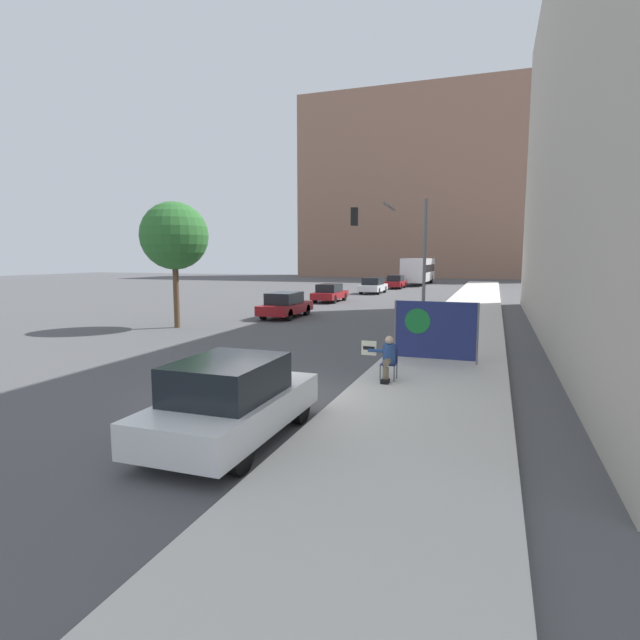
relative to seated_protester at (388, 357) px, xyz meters
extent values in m
plane|color=#4F4F51|center=(-2.46, -2.25, -0.77)|extent=(160.00, 160.00, 0.00)
cube|color=beige|center=(1.14, 12.75, -0.69)|extent=(3.82, 90.00, 0.15)
cube|color=#936B56|center=(-4.46, 75.57, 14.61)|extent=(52.00, 12.00, 30.76)
cylinder|color=#474C56|center=(-0.16, -0.13, -0.41)|extent=(0.03, 0.03, 0.40)
cylinder|color=#474C56|center=(0.21, -0.13, -0.41)|extent=(0.03, 0.03, 0.40)
cylinder|color=#474C56|center=(-0.16, 0.24, -0.41)|extent=(0.03, 0.03, 0.40)
cylinder|color=#474C56|center=(0.21, 0.24, -0.41)|extent=(0.03, 0.03, 0.40)
cube|color=navy|center=(0.02, 0.05, -0.20)|extent=(0.40, 0.40, 0.02)
cube|color=navy|center=(0.02, 0.24, 0.00)|extent=(0.40, 0.02, 0.38)
cylinder|color=#756651|center=(0.02, -0.11, -0.10)|extent=(0.18, 0.42, 0.18)
cylinder|color=#756651|center=(0.02, -0.32, -0.41)|extent=(0.16, 0.16, 0.40)
cube|color=black|center=(0.02, -0.38, -0.56)|extent=(0.20, 0.28, 0.10)
cylinder|color=navy|center=(0.02, 0.08, 0.07)|extent=(0.34, 0.34, 0.52)
sphere|color=beige|center=(0.02, 0.08, 0.44)|extent=(0.22, 0.22, 0.22)
cylinder|color=navy|center=(-0.30, 0.00, 0.15)|extent=(0.45, 0.09, 0.09)
cube|color=#EAE5C6|center=(-0.51, 0.00, 0.21)|extent=(0.41, 0.02, 0.39)
cube|color=black|center=(-0.51, -0.01, 0.21)|extent=(0.31, 0.01, 0.09)
cylinder|color=#424247|center=(-0.12, 3.80, -0.18)|extent=(0.28, 0.28, 0.87)
cylinder|color=navy|center=(-0.12, 3.80, 0.60)|extent=(0.34, 0.34, 0.69)
sphere|color=tan|center=(-0.12, 3.80, 1.05)|extent=(0.23, 0.23, 0.23)
cylinder|color=slate|center=(-0.33, 2.73, 0.32)|extent=(0.06, 0.06, 1.88)
cylinder|color=slate|center=(2.16, 2.73, 0.32)|extent=(0.06, 0.06, 1.88)
cube|color=navy|center=(0.92, 2.73, 0.37)|extent=(2.49, 0.02, 1.78)
cylinder|color=#197A33|center=(0.37, 2.71, 0.64)|extent=(0.78, 0.01, 0.78)
cylinder|color=slate|center=(-0.51, 10.58, 2.31)|extent=(0.16, 0.16, 5.85)
cylinder|color=slate|center=(-2.16, 10.50, 4.94)|extent=(0.26, 3.31, 0.11)
cube|color=black|center=(-3.82, 10.43, 4.52)|extent=(0.31, 0.31, 0.84)
sphere|color=green|center=(-3.82, 10.43, 4.24)|extent=(0.18, 0.18, 0.18)
cube|color=white|center=(-1.90, -4.85, -0.20)|extent=(1.87, 4.14, 0.59)
cube|color=black|center=(-1.90, -5.02, 0.44)|extent=(1.60, 2.15, 0.68)
cylinder|color=black|center=(-2.72, -3.57, -0.45)|extent=(0.22, 0.64, 0.64)
cylinder|color=black|center=(-1.07, -3.57, -0.45)|extent=(0.22, 0.64, 0.64)
cylinder|color=black|center=(-2.72, -6.14, -0.45)|extent=(0.22, 0.64, 0.64)
cylinder|color=black|center=(-1.07, -6.14, -0.45)|extent=(0.22, 0.64, 0.64)
cube|color=maroon|center=(-8.50, 13.00, -0.23)|extent=(1.73, 4.33, 0.52)
cube|color=black|center=(-8.50, 12.82, 0.34)|extent=(1.49, 2.25, 0.63)
cylinder|color=black|center=(-9.25, 14.34, -0.45)|extent=(0.22, 0.64, 0.64)
cylinder|color=black|center=(-7.74, 14.34, -0.45)|extent=(0.22, 0.64, 0.64)
cylinder|color=black|center=(-9.25, 11.65, -0.45)|extent=(0.22, 0.64, 0.64)
cylinder|color=black|center=(-7.74, 11.65, -0.45)|extent=(0.22, 0.64, 0.64)
cube|color=maroon|center=(-9.25, 23.31, -0.25)|extent=(1.71, 4.24, 0.49)
cube|color=black|center=(-9.25, 23.14, 0.30)|extent=(1.47, 2.21, 0.60)
cylinder|color=black|center=(-10.00, 24.62, -0.45)|extent=(0.22, 0.64, 0.64)
cylinder|color=black|center=(-8.50, 24.62, -0.45)|extent=(0.22, 0.64, 0.64)
cylinder|color=black|center=(-10.00, 21.99, -0.45)|extent=(0.22, 0.64, 0.64)
cylinder|color=black|center=(-8.50, 21.99, -0.45)|extent=(0.22, 0.64, 0.64)
cube|color=white|center=(-8.20, 33.15, -0.22)|extent=(1.83, 4.56, 0.56)
cube|color=black|center=(-8.20, 32.97, 0.39)|extent=(1.58, 2.37, 0.65)
cylinder|color=black|center=(-9.01, 34.57, -0.45)|extent=(0.22, 0.64, 0.64)
cylinder|color=black|center=(-7.40, 34.57, -0.45)|extent=(0.22, 0.64, 0.64)
cylinder|color=black|center=(-9.01, 31.74, -0.45)|extent=(0.22, 0.64, 0.64)
cylinder|color=black|center=(-7.40, 31.74, -0.45)|extent=(0.22, 0.64, 0.64)
cube|color=maroon|center=(-7.61, 41.36, -0.22)|extent=(1.71, 4.50, 0.54)
cube|color=black|center=(-7.61, 41.18, 0.37)|extent=(1.47, 2.34, 0.64)
cylinder|color=black|center=(-8.36, 42.75, -0.45)|extent=(0.22, 0.64, 0.64)
cylinder|color=black|center=(-6.86, 42.75, -0.45)|extent=(0.22, 0.64, 0.64)
cylinder|color=black|center=(-8.36, 39.97, -0.45)|extent=(0.22, 0.64, 0.64)
cylinder|color=black|center=(-6.86, 39.97, -0.45)|extent=(0.22, 0.64, 0.64)
cube|color=silver|center=(-6.48, 50.45, 1.08)|extent=(2.55, 12.28, 2.81)
cube|color=black|center=(-6.48, 50.45, 1.25)|extent=(2.57, 11.67, 0.91)
cylinder|color=black|center=(-7.61, 54.26, -0.25)|extent=(0.30, 1.04, 1.04)
cylinder|color=black|center=(-5.36, 54.26, -0.25)|extent=(0.30, 1.04, 1.04)
cylinder|color=black|center=(-7.61, 46.64, -0.25)|extent=(0.30, 1.04, 1.04)
cylinder|color=black|center=(-5.36, 46.64, -0.25)|extent=(0.30, 1.04, 1.04)
cylinder|color=brown|center=(-11.84, 7.51, 0.86)|extent=(0.28, 0.28, 3.27)
sphere|color=#2D6B2D|center=(-11.84, 7.51, 3.62)|extent=(3.20, 3.20, 3.20)
camera|label=1|loc=(2.59, -12.75, 2.60)|focal=28.00mm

